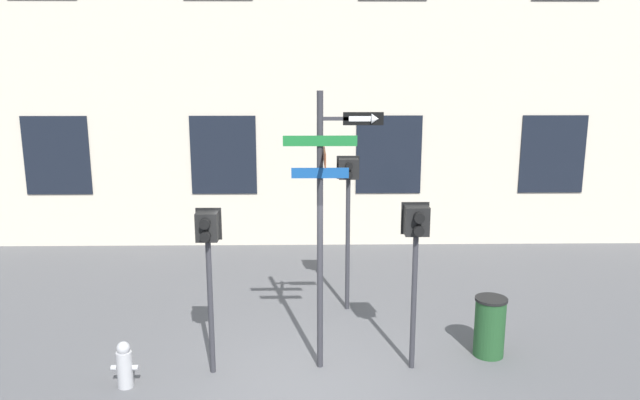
{
  "coord_description": "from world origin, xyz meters",
  "views": [
    {
      "loc": [
        0.08,
        -7.98,
        4.5
      ],
      "look_at": [
        0.22,
        0.63,
        2.57
      ],
      "focal_mm": 35.0,
      "sensor_mm": 36.0,
      "label": 1
    }
  ],
  "objects_px": {
    "pedestrian_signal_left": "(208,247)",
    "trash_bin": "(490,327)",
    "pedestrian_signal_right": "(416,240)",
    "street_sign_pole": "(325,207)",
    "fire_hydrant": "(125,365)",
    "pedestrian_signal_across": "(348,191)"
  },
  "relations": [
    {
      "from": "trash_bin",
      "to": "pedestrian_signal_right",
      "type": "bearing_deg",
      "value": -162.86
    },
    {
      "from": "pedestrian_signal_right",
      "to": "trash_bin",
      "type": "height_order",
      "value": "pedestrian_signal_right"
    },
    {
      "from": "street_sign_pole",
      "to": "pedestrian_signal_right",
      "type": "distance_m",
      "value": 1.39
    },
    {
      "from": "pedestrian_signal_right",
      "to": "trash_bin",
      "type": "distance_m",
      "value": 2.02
    },
    {
      "from": "pedestrian_signal_left",
      "to": "fire_hydrant",
      "type": "bearing_deg",
      "value": -160.99
    },
    {
      "from": "pedestrian_signal_right",
      "to": "fire_hydrant",
      "type": "height_order",
      "value": "pedestrian_signal_right"
    },
    {
      "from": "street_sign_pole",
      "to": "pedestrian_signal_left",
      "type": "xyz_separation_m",
      "value": [
        -1.66,
        -0.14,
        -0.54
      ]
    },
    {
      "from": "pedestrian_signal_left",
      "to": "trash_bin",
      "type": "relative_size",
      "value": 2.6
    },
    {
      "from": "fire_hydrant",
      "to": "trash_bin",
      "type": "xyz_separation_m",
      "value": [
        5.39,
        0.88,
        0.15
      ]
    },
    {
      "from": "pedestrian_signal_left",
      "to": "trash_bin",
      "type": "distance_m",
      "value": 4.49
    },
    {
      "from": "pedestrian_signal_left",
      "to": "fire_hydrant",
      "type": "relative_size",
      "value": 3.61
    },
    {
      "from": "fire_hydrant",
      "to": "trash_bin",
      "type": "distance_m",
      "value": 5.46
    },
    {
      "from": "pedestrian_signal_left",
      "to": "pedestrian_signal_right",
      "type": "height_order",
      "value": "pedestrian_signal_right"
    },
    {
      "from": "pedestrian_signal_left",
      "to": "pedestrian_signal_across",
      "type": "distance_m",
      "value": 3.21
    },
    {
      "from": "trash_bin",
      "to": "pedestrian_signal_across",
      "type": "bearing_deg",
      "value": 137.81
    },
    {
      "from": "street_sign_pole",
      "to": "pedestrian_signal_right",
      "type": "xyz_separation_m",
      "value": [
        1.3,
        -0.05,
        -0.47
      ]
    },
    {
      "from": "pedestrian_signal_right",
      "to": "trash_bin",
      "type": "bearing_deg",
      "value": 17.14
    },
    {
      "from": "street_sign_pole",
      "to": "pedestrian_signal_left",
      "type": "height_order",
      "value": "street_sign_pole"
    },
    {
      "from": "street_sign_pole",
      "to": "trash_bin",
      "type": "xyz_separation_m",
      "value": [
        2.57,
        0.33,
        -2.0
      ]
    },
    {
      "from": "pedestrian_signal_right",
      "to": "fire_hydrant",
      "type": "distance_m",
      "value": 4.48
    },
    {
      "from": "pedestrian_signal_across",
      "to": "trash_bin",
      "type": "relative_size",
      "value": 3.01
    },
    {
      "from": "street_sign_pole",
      "to": "pedestrian_signal_left",
      "type": "distance_m",
      "value": 1.75
    }
  ]
}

